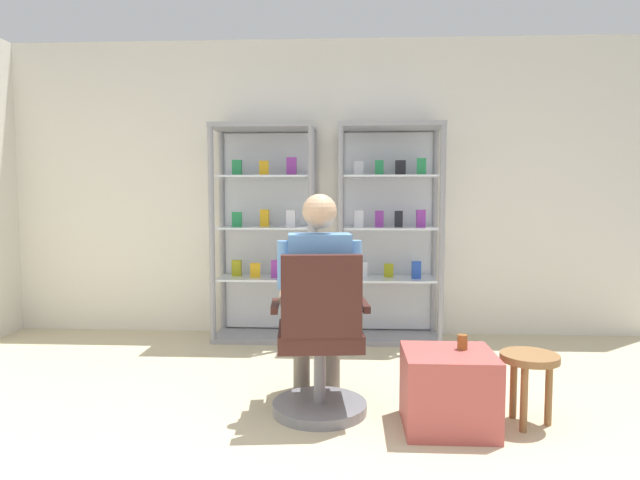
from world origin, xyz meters
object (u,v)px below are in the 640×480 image
object	(u,v)px
seated_shopkeeper	(319,290)
wooden_stool	(529,368)
storage_crate	(448,390)
tea_glass	(462,342)
office_chair	(320,349)
display_cabinet_left	(266,231)
display_cabinet_right	(389,231)

from	to	relation	value
seated_shopkeeper	wooden_stool	size ratio (longest dim) A/B	3.19
storage_crate	seated_shopkeeper	bearing A→B (deg)	158.43
seated_shopkeeper	tea_glass	distance (m)	0.88
storage_crate	office_chair	bearing A→B (deg)	169.99
office_chair	display_cabinet_left	bearing A→B (deg)	108.03
storage_crate	tea_glass	xyz separation A→B (m)	(0.08, 0.05, 0.25)
display_cabinet_right	seated_shopkeeper	world-z (taller)	display_cabinet_right
office_chair	tea_glass	world-z (taller)	office_chair
storage_crate	wooden_stool	world-z (taller)	storage_crate
display_cabinet_right	seated_shopkeeper	bearing A→B (deg)	-108.20
storage_crate	tea_glass	size ratio (longest dim) A/B	5.92
display_cabinet_right	wooden_stool	distance (m)	2.07
tea_glass	display_cabinet_right	bearing A→B (deg)	98.48
office_chair	wooden_stool	distance (m)	1.17
display_cabinet_left	wooden_stool	size ratio (longest dim) A/B	4.70
seated_shopkeeper	storage_crate	distance (m)	0.93
display_cabinet_right	office_chair	bearing A→B (deg)	-106.16
wooden_stool	display_cabinet_right	bearing A→B (deg)	109.32
storage_crate	tea_glass	bearing A→B (deg)	32.54
seated_shopkeeper	storage_crate	world-z (taller)	seated_shopkeeper
display_cabinet_right	display_cabinet_left	bearing A→B (deg)	-179.98
tea_glass	display_cabinet_left	bearing A→B (deg)	126.52
office_chair	storage_crate	distance (m)	0.75
display_cabinet_left	tea_glass	world-z (taller)	display_cabinet_left
office_chair	storage_crate	world-z (taller)	office_chair
display_cabinet_left	storage_crate	size ratio (longest dim) A/B	3.87
display_cabinet_right	wooden_stool	size ratio (longest dim) A/B	4.70
display_cabinet_left	seated_shopkeeper	distance (m)	1.74
display_cabinet_right	tea_glass	xyz separation A→B (m)	(0.28, -1.86, -0.50)
display_cabinet_left	tea_glass	distance (m)	2.37
display_cabinet_left	tea_glass	size ratio (longest dim) A/B	22.92
display_cabinet_left	office_chair	bearing A→B (deg)	-71.97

